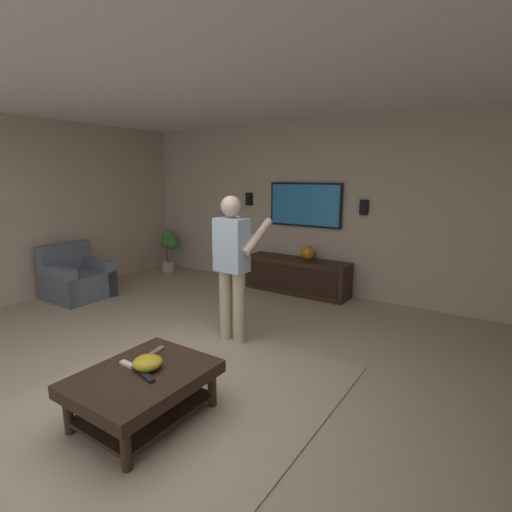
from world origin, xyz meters
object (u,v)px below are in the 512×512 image
Objects in this scene: armchair at (77,280)px; remote_black at (148,378)px; remote_white at (128,364)px; vase_round at (308,253)px; wall_speaker_left at (364,207)px; tv at (305,205)px; wall_speaker_right at (249,199)px; person_standing at (233,261)px; bowl at (148,363)px; potted_plant_tall at (169,245)px; coffee_table at (143,385)px; remote_grey at (157,351)px; media_console at (296,276)px.

remote_black is (-1.53, -3.38, 0.13)m from armchair.
remote_white is 1.00× the size of remote_black.
wall_speaker_left is (0.20, -0.79, 0.73)m from vase_round.
wall_speaker_right is (0.01, 1.09, 0.05)m from tv.
person_standing is at bearing -177.15° from vase_round.
bowl reaches higher than remote_black.
wall_speaker_left reaches higher than remote_black.
potted_plant_tall is at bearing 90.63° from armchair.
person_standing is at bearing 11.37° from coffee_table.
armchair is 0.99× the size of potted_plant_tall.
armchair is 3.43m from remote_white.
coffee_table is at bearing -24.48° from armchair.
wall_speaker_left is at bearing -5.57° from coffee_table.
remote_grey is (-1.19, -3.11, 0.13)m from armchair.
armchair is 3.71m from remote_black.
remote_grey reaches higher than coffee_table.
media_console is 1.49m from wall_speaker_left.
tv is 0.77m from vase_round.
coffee_table is 1.21× the size of potted_plant_tall.
remote_grey is (0.29, -0.01, 0.00)m from remote_white.
coffee_table is at bearing 171.25° from remote_black.
remote_grey is 3.98m from wall_speaker_right.
media_console is at bearing 9.15° from coffee_table.
person_standing is 7.45× the size of wall_speaker_left.
bowl is at bearing 8.61° from tv.
person_standing is 1.64m from remote_white.
coffee_table is 0.17m from bowl.
wall_speaker_right is at bearing 23.49° from coffee_table.
media_console is 2.73m from potted_plant_tall.
remote_grey is (-3.53, -0.42, -0.98)m from tv.
potted_plant_tall reaches higher than remote_black.
remote_grey is (0.23, 0.15, -0.04)m from bowl.
remote_black is at bearing 29.25° from remote_grey.
media_console is 7.73× the size of wall_speaker_left.
potted_plant_tall is at bearing 134.61° from remote_white.
tv is 1.09m from wall_speaker_right.
tv is 0.95m from wall_speaker_left.
remote_grey is at bearing 7.21° from media_console.
person_standing reaches higher than remote_grey.
media_console is at bearing 114.65° from remote_black.
tv reaches higher than person_standing.
remote_grey is 3.36m from vase_round.
media_console is 11.33× the size of remote_white.
remote_white is at bearing 171.84° from wall_speaker_left.
person_standing is 10.93× the size of remote_white.
tv reaches higher than wall_speaker_right.
vase_round reaches higher than remote_white.
person_standing reaches higher than media_console.
tv reaches higher than bowl.
wall_speaker_right reaches higher than remote_white.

